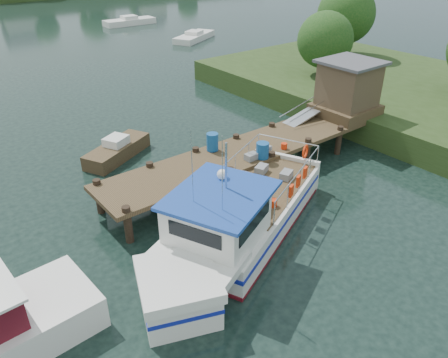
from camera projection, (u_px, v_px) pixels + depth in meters
ground_plane at (221, 184)px, 20.82m from camera, size 160.00×160.00×0.00m
near_shore at (431, 81)px, 28.46m from camera, size 16.00×30.00×7.76m
dock at (317, 110)px, 23.26m from camera, size 16.60×3.00×4.78m
lobster_boat at (235, 222)px, 16.35m from camera, size 10.85×6.90×5.44m
moored_rowboat at (117, 150)px, 23.12m from camera, size 4.27×3.06×1.19m
moored_far at (130, 21)px, 57.41m from camera, size 6.78×2.52×1.14m
moored_c at (194, 36)px, 49.14m from camera, size 6.58×4.88×1.00m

